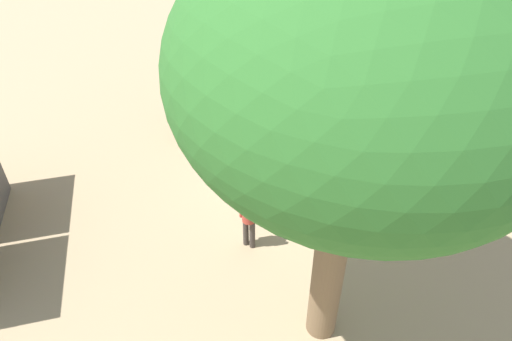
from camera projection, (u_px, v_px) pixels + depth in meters
name	position (u px, v px, depth m)	size (l,w,h in m)	color
ground_plane	(293.00, 177.00, 13.28)	(60.00, 60.00, 0.00)	tan
elephant	(285.00, 169.00, 12.15)	(1.96, 1.33, 1.37)	slate
person_handler	(249.00, 216.00, 10.53)	(0.38, 0.39, 1.62)	#3F3833
shade_tree_main	(357.00, 74.00, 5.91)	(5.56, 5.10, 7.61)	brown
wooden_bench	(439.00, 174.00, 12.65)	(0.81, 1.46, 0.88)	#9E7A51
picnic_table_near	(396.00, 110.00, 15.30)	(2.10, 2.10, 0.78)	olive
picnic_table_far	(197.00, 119.00, 14.84)	(1.81, 1.79, 0.78)	#9E7A51
feed_bucket	(379.00, 200.00, 12.21)	(0.36, 0.36, 0.32)	gray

